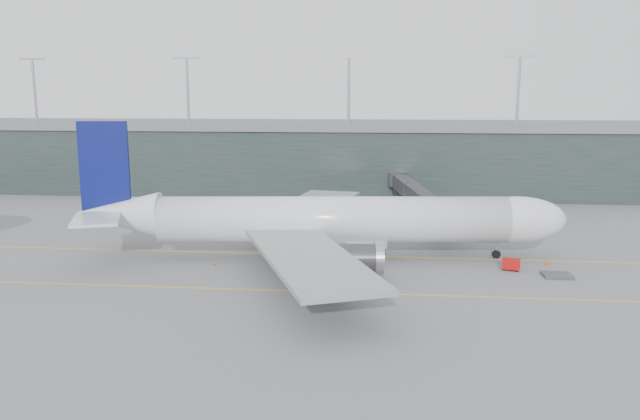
# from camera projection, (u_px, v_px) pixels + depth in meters

# --- Properties ---
(ground) EXTENTS (320.00, 320.00, 0.00)m
(ground) POSITION_uv_depth(u_px,v_px,m) (294.00, 247.00, 89.39)
(ground) COLOR #5B5B60
(ground) RESTS_ON ground
(taxiline_a) EXTENTS (160.00, 0.25, 0.02)m
(taxiline_a) POSITION_uv_depth(u_px,v_px,m) (290.00, 254.00, 85.47)
(taxiline_a) COLOR gold
(taxiline_a) RESTS_ON ground
(taxiline_b) EXTENTS (160.00, 0.25, 0.02)m
(taxiline_b) POSITION_uv_depth(u_px,v_px,m) (269.00, 290.00, 69.83)
(taxiline_b) COLOR gold
(taxiline_b) RESTS_ON ground
(taxiline_lead_main) EXTENTS (0.25, 60.00, 0.02)m
(taxiline_lead_main) POSITION_uv_depth(u_px,v_px,m) (339.00, 220.00, 108.46)
(taxiline_lead_main) COLOR gold
(taxiline_lead_main) RESTS_ON ground
(terminal) EXTENTS (240.00, 36.00, 29.00)m
(terminal) POSITION_uv_depth(u_px,v_px,m) (329.00, 155.00, 144.71)
(terminal) COLOR #1E2929
(terminal) RESTS_ON ground
(main_aircraft) EXTENTS (65.03, 60.81, 18.23)m
(main_aircraft) POSITION_uv_depth(u_px,v_px,m) (329.00, 221.00, 82.55)
(main_aircraft) COLOR silver
(main_aircraft) RESTS_ON ground
(jet_bridge) EXTENTS (8.98, 44.14, 6.02)m
(jet_bridge) POSITION_uv_depth(u_px,v_px,m) (421.00, 194.00, 108.11)
(jet_bridge) COLOR #2B2B30
(jet_bridge) RESTS_ON ground
(gse_cart) EXTENTS (2.40, 1.86, 1.44)m
(gse_cart) POSITION_uv_depth(u_px,v_px,m) (511.00, 264.00, 77.60)
(gse_cart) COLOR #A70C0B
(gse_cart) RESTS_ON ground
(baggage_dolly) EXTENTS (3.41, 2.76, 0.34)m
(baggage_dolly) POSITION_uv_depth(u_px,v_px,m) (557.00, 275.00, 74.97)
(baggage_dolly) COLOR #3D3E43
(baggage_dolly) RESTS_ON ground
(uld_a) EXTENTS (2.51, 2.22, 1.93)m
(uld_a) POSITION_uv_depth(u_px,v_px,m) (269.00, 224.00, 100.10)
(uld_a) COLOR #37363B
(uld_a) RESTS_ON ground
(uld_b) EXTENTS (2.27, 1.90, 1.92)m
(uld_b) POSITION_uv_depth(u_px,v_px,m) (286.00, 223.00, 100.92)
(uld_b) COLOR #37363B
(uld_b) RESTS_ON ground
(uld_c) EXTENTS (2.13, 1.78, 1.79)m
(uld_c) POSITION_uv_depth(u_px,v_px,m) (306.00, 225.00, 100.03)
(uld_c) COLOR #37363B
(uld_c) RESTS_ON ground
(cone_nose) EXTENTS (0.47, 0.47, 0.75)m
(cone_nose) POSITION_uv_depth(u_px,v_px,m) (548.00, 263.00, 79.67)
(cone_nose) COLOR red
(cone_nose) RESTS_ON ground
(cone_wing_stbd) EXTENTS (0.50, 0.50, 0.80)m
(cone_wing_stbd) POSITION_uv_depth(u_px,v_px,m) (364.00, 286.00, 70.02)
(cone_wing_stbd) COLOR #D0470B
(cone_wing_stbd) RESTS_ON ground
(cone_wing_port) EXTENTS (0.49, 0.49, 0.78)m
(cone_wing_port) POSITION_uv_depth(u_px,v_px,m) (345.00, 231.00, 98.46)
(cone_wing_port) COLOR #FE550E
(cone_wing_port) RESTS_ON ground
(cone_tail) EXTENTS (0.39, 0.39, 0.62)m
(cone_tail) POSITION_uv_depth(u_px,v_px,m) (214.00, 264.00, 79.66)
(cone_tail) COLOR #CF4A0B
(cone_tail) RESTS_ON ground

